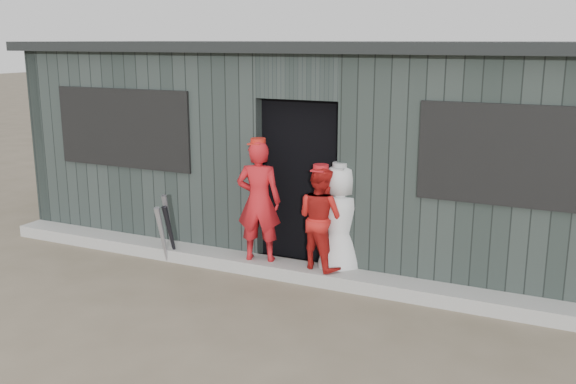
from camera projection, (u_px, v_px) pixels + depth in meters
The scene contains 9 objects.
ground at pixel (203, 342), 5.75m from camera, with size 80.00×80.00×0.00m, color brown.
curb at pixel (289, 270), 7.33m from camera, with size 8.00×0.36×0.15m, color #969691.
bat_left at pixel (162, 235), 7.68m from camera, with size 0.07×0.07×0.73m, color #97969E.
bat_mid at pixel (169, 227), 7.82m from camera, with size 0.07×0.07×0.84m, color gray.
bat_right at pixel (171, 234), 7.74m from camera, with size 0.07×0.07×0.73m, color black.
player_red_left at pixel (259, 201), 7.31m from camera, with size 0.51×0.33×1.40m, color red.
player_red_right at pixel (320, 218), 7.07m from camera, with size 0.56×0.44×1.15m, color #B21915.
player_grey_back at pixel (339, 222), 7.15m from camera, with size 0.64×0.42×1.31m, color silver.
dugout at pixel (342, 144), 8.54m from camera, with size 8.30×3.30×2.62m.
Camera 1 is at (2.93, -4.46, 2.64)m, focal length 40.00 mm.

